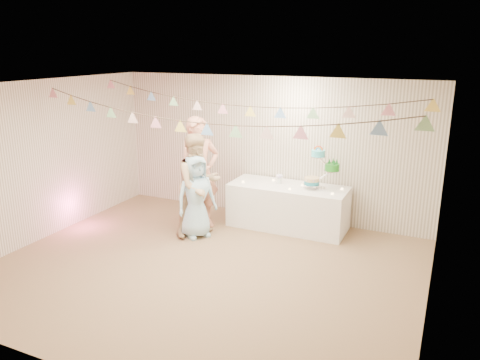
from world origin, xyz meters
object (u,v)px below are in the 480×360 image
at_px(table, 288,207).
at_px(cake_stand, 321,170).
at_px(person_child, 196,196).
at_px(person_adult_b, 198,185).
at_px(person_adult_a, 200,173).

distance_m(table, cake_stand, 0.90).
height_order(cake_stand, person_child, cake_stand).
bearing_deg(cake_stand, person_adult_b, -151.55).
distance_m(table, person_adult_a, 1.66).
relative_size(person_adult_a, person_adult_b, 1.13).
relative_size(cake_stand, person_adult_b, 0.40).
distance_m(person_adult_a, person_adult_b, 0.36).
height_order(person_adult_b, person_child, person_adult_b).
bearing_deg(person_adult_a, person_adult_b, -115.49).
distance_m(cake_stand, person_child, 2.14).
distance_m(table, person_adult_b, 1.65).
xyz_separation_m(table, person_adult_a, (-1.41, -0.62, 0.60)).
relative_size(table, person_adult_b, 1.18).
bearing_deg(person_adult_a, cake_stand, -32.18).
height_order(table, person_adult_a, person_adult_a).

